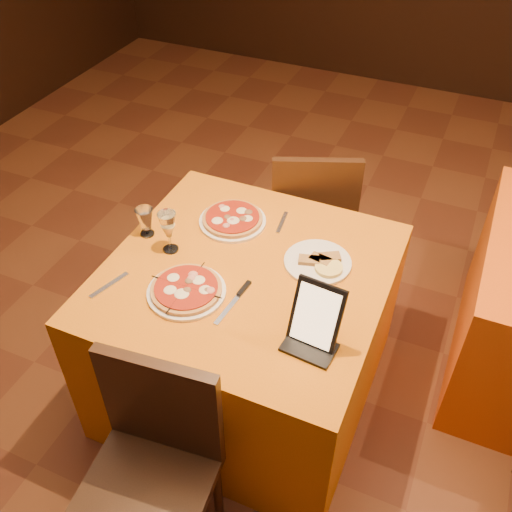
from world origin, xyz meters
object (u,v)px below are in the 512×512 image
at_px(chair_main_near, 144,492).
at_px(pizza_near, 186,290).
at_px(wine_glass, 169,232).
at_px(pizza_far, 233,220).
at_px(chair_main_far, 311,214).
at_px(water_glass, 146,222).
at_px(tablet, 316,315).
at_px(main_table, 247,333).

distance_m(chair_main_near, pizza_near, 0.72).
bearing_deg(chair_main_near, pizza_near, 98.31).
bearing_deg(chair_main_near, wine_glass, 106.67).
bearing_deg(pizza_far, chair_main_far, 72.19).
distance_m(pizza_near, water_glass, 0.41).
height_order(pizza_near, pizza_far, same).
relative_size(pizza_near, tablet, 1.24).
height_order(chair_main_far, tablet, tablet).
height_order(chair_main_near, water_glass, chair_main_near).
distance_m(pizza_near, wine_glass, 0.28).
height_order(pizza_near, water_glass, water_glass).
bearing_deg(pizza_far, tablet, -41.55).
height_order(pizza_far, wine_glass, wine_glass).
bearing_deg(main_table, tablet, -31.93).
bearing_deg(water_glass, chair_main_near, -61.05).
xyz_separation_m(water_glass, tablet, (0.84, -0.26, 0.06)).
distance_m(chair_main_far, wine_glass, 0.98).
distance_m(main_table, water_glass, 0.65).
bearing_deg(wine_glass, pizza_far, 59.54).
bearing_deg(tablet, main_table, 153.35).
relative_size(water_glass, tablet, 0.53).
xyz_separation_m(pizza_near, tablet, (0.52, -0.02, 0.10)).
bearing_deg(pizza_near, tablet, -1.98).
height_order(chair_main_near, wine_glass, wine_glass).
height_order(chair_main_near, chair_main_far, same).
bearing_deg(water_glass, pizza_far, 35.96).
xyz_separation_m(chair_main_near, water_glass, (-0.48, 0.87, 0.36)).
height_order(water_glass, tablet, tablet).
distance_m(chair_main_near, wine_glass, 0.97).
distance_m(chair_main_near, water_glass, 1.06).
bearing_deg(pizza_near, main_table, 53.00).
xyz_separation_m(chair_main_far, water_glass, (-0.48, -0.78, 0.36)).
relative_size(chair_main_near, tablet, 3.73).
height_order(chair_main_far, water_glass, chair_main_far).
bearing_deg(tablet, chair_main_near, -115.48).
distance_m(chair_main_far, pizza_near, 1.09).
bearing_deg(pizza_near, water_glass, 142.91).
distance_m(chair_main_far, pizza_far, 0.67).
height_order(chair_main_near, pizza_near, chair_main_near).
bearing_deg(chair_main_far, tablet, 87.45).
distance_m(pizza_far, tablet, 0.73).
bearing_deg(chair_main_far, water_glass, 36.88).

